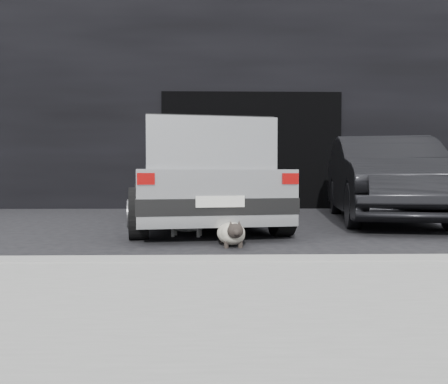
{
  "coord_description": "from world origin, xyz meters",
  "views": [
    {
      "loc": [
        0.15,
        -5.77,
        0.71
      ],
      "look_at": [
        0.27,
        -0.94,
        0.54
      ],
      "focal_mm": 35.0,
      "sensor_mm": 36.0,
      "label": 1
    }
  ],
  "objects_px": {
    "second_car": "(384,178)",
    "cat_siamese": "(232,233)",
    "silver_hatchback": "(199,172)",
    "cat_white": "(190,222)"
  },
  "relations": [
    {
      "from": "second_car",
      "to": "cat_siamese",
      "type": "relative_size",
      "value": 4.97
    },
    {
      "from": "silver_hatchback",
      "to": "cat_siamese",
      "type": "height_order",
      "value": "silver_hatchback"
    },
    {
      "from": "cat_siamese",
      "to": "second_car",
      "type": "bearing_deg",
      "value": -141.63
    },
    {
      "from": "silver_hatchback",
      "to": "second_car",
      "type": "xyz_separation_m",
      "value": [
        2.97,
        0.63,
        -0.09
      ]
    },
    {
      "from": "cat_white",
      "to": "silver_hatchback",
      "type": "bearing_deg",
      "value": -175.28
    },
    {
      "from": "second_car",
      "to": "cat_siamese",
      "type": "xyz_separation_m",
      "value": [
        -2.57,
        -2.53,
        -0.56
      ]
    },
    {
      "from": "silver_hatchback",
      "to": "cat_siamese",
      "type": "bearing_deg",
      "value": -87.01
    },
    {
      "from": "silver_hatchback",
      "to": "cat_white",
      "type": "relative_size",
      "value": 5.31
    },
    {
      "from": "second_car",
      "to": "silver_hatchback",
      "type": "bearing_deg",
      "value": -157.81
    },
    {
      "from": "second_car",
      "to": "cat_white",
      "type": "height_order",
      "value": "second_car"
    }
  ]
}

